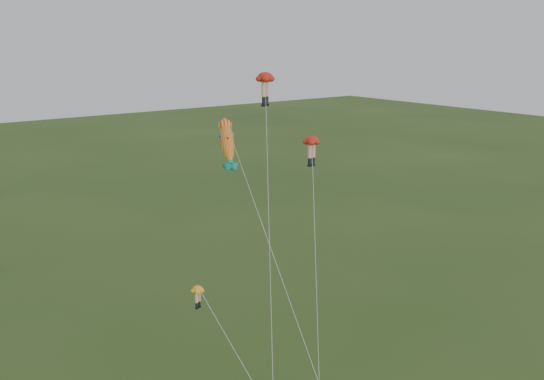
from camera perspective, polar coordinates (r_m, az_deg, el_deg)
legs_kite_red_high at (r=43.52m, az=-0.64°, el=9.86°), size 8.36×11.77×20.27m
legs_kite_red_mid at (r=42.15m, az=3.77°, el=3.97°), size 6.13×8.20×16.04m
legs_kite_yellow at (r=36.35m, az=-6.43°, el=-10.39°), size 2.45×7.98×8.45m
fish_kite at (r=37.66m, az=-4.19°, el=4.58°), size 3.10×9.78×18.00m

